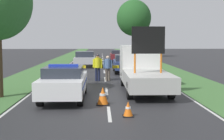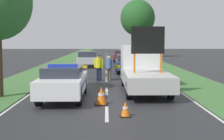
% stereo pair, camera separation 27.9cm
% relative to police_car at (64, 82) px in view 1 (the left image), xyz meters
% --- Properties ---
extents(ground_plane, '(160.00, 160.00, 0.00)m').
position_rel_police_car_xyz_m(ground_plane, '(1.90, 0.36, -0.77)').
color(ground_plane, '#28282B').
extents(lane_markings, '(7.52, 65.92, 0.01)m').
position_rel_police_car_xyz_m(lane_markings, '(1.90, 14.18, -0.77)').
color(lane_markings, silver).
rests_on(lane_markings, ground).
extents(grass_verge_left, '(3.03, 120.00, 0.03)m').
position_rel_police_car_xyz_m(grass_verge_left, '(-3.42, 20.36, -0.76)').
color(grass_verge_left, '#427038').
rests_on(grass_verge_left, ground).
extents(grass_verge_right, '(3.03, 120.00, 0.03)m').
position_rel_police_car_xyz_m(grass_verge_right, '(7.23, 20.36, -0.76)').
color(grass_verge_right, '#427038').
rests_on(grass_verge_right, ground).
extents(police_car, '(1.83, 4.76, 1.56)m').
position_rel_police_car_xyz_m(police_car, '(0.00, 0.00, 0.00)').
color(police_car, white).
rests_on(police_car, ground).
extents(work_truck, '(2.09, 6.39, 3.23)m').
position_rel_police_car_xyz_m(work_truck, '(3.81, 2.61, 0.34)').
color(work_truck, white).
rests_on(work_truck, ground).
extents(road_barrier, '(3.24, 0.08, 0.95)m').
position_rel_police_car_xyz_m(road_barrier, '(1.72, 6.71, 0.02)').
color(road_barrier, black).
rests_on(road_barrier, ground).
extents(police_officer, '(0.61, 0.39, 1.70)m').
position_rel_police_car_xyz_m(police_officer, '(1.41, 6.17, 0.24)').
color(police_officer, '#191E38').
rests_on(police_officer, ground).
extents(pedestrian_civilian, '(0.58, 0.37, 1.61)m').
position_rel_police_car_xyz_m(pedestrian_civilian, '(2.06, 6.23, 0.17)').
color(pedestrian_civilian, brown).
rests_on(pedestrian_civilian, ground).
extents(traffic_cone_near_police, '(0.38, 0.38, 0.53)m').
position_rel_police_car_xyz_m(traffic_cone_near_police, '(2.54, -3.26, -0.51)').
color(traffic_cone_near_police, black).
rests_on(traffic_cone_near_police, ground).
extents(traffic_cone_centre_front, '(0.53, 0.53, 0.72)m').
position_rel_police_car_xyz_m(traffic_cone_centre_front, '(1.69, -1.25, -0.41)').
color(traffic_cone_centre_front, black).
rests_on(traffic_cone_centre_front, ground).
extents(queued_car_hatch_blue, '(1.82, 4.19, 1.45)m').
position_rel_police_car_xyz_m(queued_car_hatch_blue, '(3.58, 11.16, -0.01)').
color(queued_car_hatch_blue, navy).
rests_on(queued_car_hatch_blue, ground).
extents(queued_car_sedan_silver, '(1.94, 4.26, 1.50)m').
position_rel_police_car_xyz_m(queued_car_sedan_silver, '(0.06, 17.06, 0.01)').
color(queued_car_sedan_silver, '#B2B2B7').
rests_on(queued_car_sedan_silver, ground).
extents(queued_car_wagon_maroon, '(1.90, 4.08, 1.43)m').
position_rel_police_car_xyz_m(queued_car_wagon_maroon, '(3.73, 23.40, 0.00)').
color(queued_car_wagon_maroon, maroon).
rests_on(queued_car_wagon_maroon, ground).
extents(roadside_tree_near_left, '(5.11, 5.11, 8.59)m').
position_rel_police_car_xyz_m(roadside_tree_near_left, '(6.57, 33.01, 5.12)').
color(roadside_tree_near_left, '#42301E').
rests_on(roadside_tree_near_left, ground).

